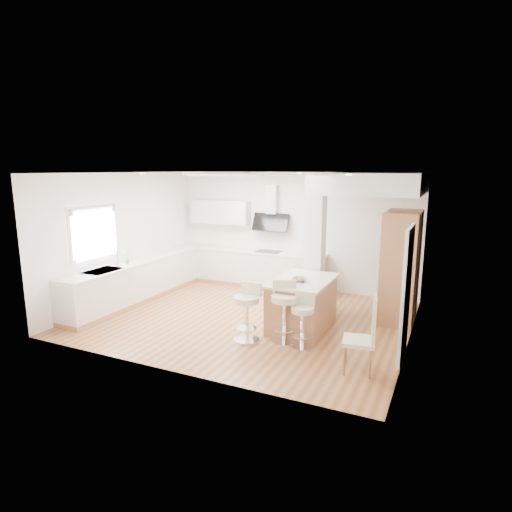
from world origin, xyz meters
The scene contains 18 objects.
ground centered at (0.00, 0.00, 0.00)m, with size 6.00×6.00×0.00m, color #AD6F40.
ceiling centered at (0.00, 0.00, 0.00)m, with size 6.00×5.00×0.02m, color white.
wall_back centered at (0.00, 2.50, 1.40)m, with size 6.00×0.04×2.80m, color white.
wall_left centered at (-3.00, 0.00, 1.40)m, with size 0.04×5.00×2.80m, color white.
wall_right centered at (3.00, 0.00, 1.40)m, with size 0.04×5.00×2.80m, color white.
skylight centered at (-0.79, 0.60, 2.77)m, with size 4.10×2.10×0.06m.
window_left centered at (-2.96, -0.90, 1.69)m, with size 0.06×1.28×1.07m.
doorway_right centered at (2.97, -0.60, 1.00)m, with size 0.05×1.00×2.10m.
counter_left centered at (-2.70, 0.23, 0.46)m, with size 0.63×4.50×1.35m.
counter_back centered at (-0.91, 2.22, 0.70)m, with size 3.62×0.63×2.50m.
pillar centered at (1.05, 0.95, 1.40)m, with size 0.35×0.35×2.80m.
soffit centered at (2.10, 1.40, 2.60)m, with size 1.78×2.20×0.40m.
oven_column centered at (2.68, 1.23, 1.05)m, with size 0.63×1.21×2.10m.
peninsula centered at (1.14, -0.03, 0.46)m, with size 1.00×1.51×0.98m.
bar_stool_a centered at (0.50, -1.01, 0.56)m, with size 0.48×0.48×0.99m.
bar_stool_b centered at (1.09, -0.79, 0.58)m, with size 0.61×0.61×1.04m.
bar_stool_c centered at (1.43, -0.87, 0.49)m, with size 0.42×0.42×0.87m.
dining_chair centered at (2.54, -1.35, 0.61)m, with size 0.51×0.51×1.14m.
Camera 1 is at (3.53, -7.17, 2.87)m, focal length 30.00 mm.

